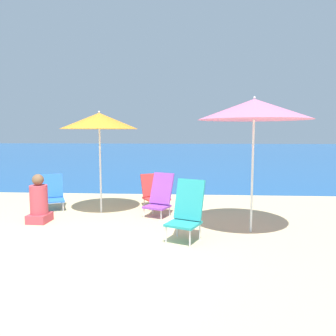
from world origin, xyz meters
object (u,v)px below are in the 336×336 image
Objects in this scene: beach_chair_teal at (187,210)px; person_seated_near at (39,203)px; beach_umbrella_orange at (99,121)px; beach_chair_blue at (51,193)px; beach_chair_red at (154,192)px; beach_umbrella_pink at (254,109)px; beach_chair_purple at (160,196)px.

person_seated_near is (-2.72, 0.81, -0.09)m from beach_chair_teal.
beach_umbrella_orange is 2.26× the size of beach_chair_teal.
beach_chair_blue is 0.84× the size of person_seated_near.
beach_umbrella_orange is at bearing 179.82° from beach_chair_red.
beach_chair_red is at bearing 37.60° from person_seated_near.
person_seated_near is at bearing 174.91° from beach_umbrella_pink.
beach_chair_teal is at bearing -42.12° from beach_umbrella_orange.
beach_chair_teal is 1.23× the size of beach_chair_blue.
beach_chair_purple is 2.27m from person_seated_near.
beach_umbrella_orange reaches higher than beach_chair_purple.
beach_chair_red is 0.80× the size of beach_chair_teal.
beach_chair_teal is at bearing -101.41° from beach_chair_red.
beach_chair_blue is at bearing 160.64° from beach_umbrella_pink.
beach_chair_red is 0.99× the size of beach_chair_blue.
beach_chair_purple is at bearing -105.63° from beach_chair_red.
beach_umbrella_orange is 2.77× the size of beach_chair_blue.
beach_umbrella_pink reaches higher than beach_chair_blue.
beach_chair_red is (-1.81, 1.74, -1.68)m from beach_umbrella_pink.
beach_umbrella_orange reaches higher than beach_chair_teal.
beach_chair_teal is at bearing -14.19° from person_seated_near.
person_seated_near is (-2.18, -0.64, -0.03)m from beach_chair_purple.
beach_umbrella_pink is at bearing -8.15° from beach_chair_purple.
beach_umbrella_pink is at bearing -21.87° from beach_umbrella_orange.
beach_chair_teal reaches higher than beach_chair_purple.
beach_umbrella_pink is at bearing -73.83° from beach_chair_red.
beach_chair_teal is (0.74, -2.21, 0.12)m from beach_chair_red.
beach_chair_blue is at bearing -167.12° from beach_chair_purple.
beach_chair_purple is at bearing 18.75° from person_seated_near.
person_seated_near is at bearing -172.85° from beach_chair_teal.
beach_chair_teal is 2.84m from person_seated_near.
beach_umbrella_pink is 3.01× the size of beach_chair_red.
beach_chair_purple is 0.94× the size of person_seated_near.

